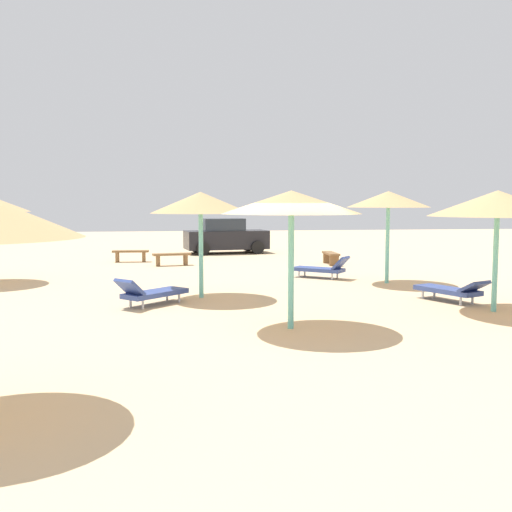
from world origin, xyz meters
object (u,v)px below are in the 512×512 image
object	(u,v)px
bench_0	(131,254)
bench_1	(331,256)
parasol_1	(498,204)
lounger_1	(452,290)
parasol_2	(201,203)
lounger_2	(151,292)
bench_2	(172,257)
parked_car	(225,237)
lounger_3	(322,269)
parasol_5	(291,203)
parasol_3	(388,200)

from	to	relation	value
bench_0	bench_1	bearing A→B (deg)	-14.96
parasol_1	lounger_1	distance (m)	2.58
parasol_2	bench_1	bearing A→B (deg)	53.45
bench_0	lounger_2	bearing A→B (deg)	-83.33
lounger_1	bench_1	size ratio (longest dim) A/B	1.33
bench_2	parked_car	bearing A→B (deg)	64.02
parasol_2	bench_1	world-z (taller)	parasol_2
parasol_2	lounger_3	size ratio (longest dim) A/B	1.50
bench_1	bench_2	distance (m)	6.39
parasol_1	parasol_5	xyz separation A→B (m)	(-5.00, -1.14, 0.02)
parasol_2	lounger_2	distance (m)	2.71
bench_1	bench_2	bearing A→B (deg)	175.53
bench_0	lounger_1	bearing A→B (deg)	-52.12
lounger_2	bench_1	bearing A→B (deg)	51.26
parasol_5	bench_2	size ratio (longest dim) A/B	1.78
parasol_5	bench_2	world-z (taller)	parasol_5
parasol_2	parasol_3	bearing A→B (deg)	18.67
lounger_2	parked_car	size ratio (longest dim) A/B	0.43
parasol_3	bench_1	size ratio (longest dim) A/B	1.89
lounger_3	parked_car	bearing A→B (deg)	103.24
bench_0	parked_car	xyz separation A→B (m)	(4.33, 3.68, 0.48)
bench_2	bench_1	bearing A→B (deg)	-4.47
parasol_1	lounger_2	xyz separation A→B (m)	(-7.86, 1.90, -2.16)
bench_1	lounger_2	bearing A→B (deg)	-128.74
lounger_1	parasol_5	bearing A→B (deg)	-151.77
parasol_5	parasol_1	bearing A→B (deg)	12.84
parked_car	lounger_3	bearing A→B (deg)	-76.76
parasol_3	lounger_1	distance (m)	4.23
bench_1	parasol_2	bearing A→B (deg)	-126.55
parasol_3	bench_0	distance (m)	11.60
parasol_1	lounger_2	bearing A→B (deg)	166.38
parasol_1	lounger_1	size ratio (longest dim) A/B	1.55
parasol_5	bench_1	bearing A→B (deg)	71.00
lounger_1	parasol_2	bearing A→B (deg)	165.89
bench_1	parasol_1	bearing A→B (deg)	-84.43
parasol_5	lounger_3	xyz separation A→B (m)	(2.56, 7.47, -2.18)
parked_car	lounger_1	bearing A→B (deg)	-73.50
lounger_2	parked_car	bearing A→B (deg)	77.91
parasol_1	bench_1	world-z (taller)	parasol_1
bench_0	parasol_1	bearing A→B (deg)	-54.13
lounger_1	parasol_3	bearing A→B (deg)	96.04
bench_1	parked_car	size ratio (longest dim) A/B	0.36
lounger_3	bench_2	xyz separation A→B (m)	(-4.94, 4.61, 0.02)
parasol_2	parked_car	xyz separation A→B (m)	(1.81, 13.36, -1.67)
parasol_1	parasol_3	size ratio (longest dim) A/B	1.09
lounger_1	lounger_3	bearing A→B (deg)	112.68
bench_0	parasol_5	bearing A→B (deg)	-73.35
lounger_2	parked_car	xyz separation A→B (m)	(3.08, 14.37, 0.50)
parasol_1	parasol_5	distance (m)	5.13
lounger_2	parked_car	world-z (taller)	parked_car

